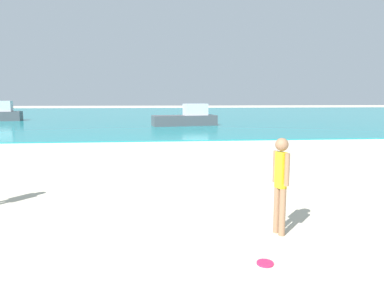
{
  "coord_description": "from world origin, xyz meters",
  "views": [
    {
      "loc": [
        -0.41,
        -2.17,
        2.28
      ],
      "look_at": [
        0.48,
        6.92,
        1.05
      ],
      "focal_mm": 32.1,
      "sensor_mm": 36.0,
      "label": 1
    }
  ],
  "objects": [
    {
      "name": "frisbee",
      "position": [
        1.03,
        2.18,
        0.01
      ],
      "size": [
        0.23,
        0.23,
        0.03
      ],
      "primitive_type": "cylinder",
      "color": "#E51E4C",
      "rests_on": "ground"
    },
    {
      "name": "person_standing",
      "position": [
        1.59,
        3.19,
        0.93
      ],
      "size": [
        0.22,
        0.36,
        1.63
      ],
      "rotation": [
        0.0,
        0.0,
        5.04
      ],
      "color": "#936B4C",
      "rests_on": "ground"
    },
    {
      "name": "boat_near",
      "position": [
        1.86,
        25.52,
        0.66
      ],
      "size": [
        5.35,
        2.53,
        1.75
      ],
      "rotation": [
        0.0,
        0.0,
        3.32
      ],
      "color": "#4C4C51",
      "rests_on": "water"
    },
    {
      "name": "water",
      "position": [
        0.0,
        45.68,
        0.03
      ],
      "size": [
        160.0,
        60.0,
        0.06
      ],
      "primitive_type": "cube",
      "color": "teal",
      "rests_on": "ground"
    }
  ]
}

